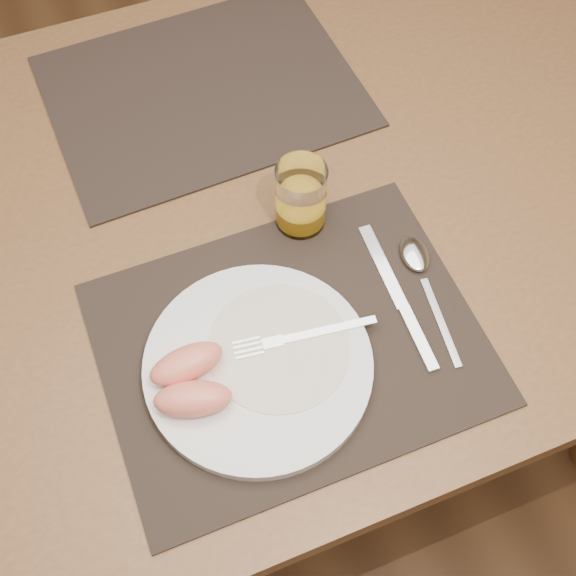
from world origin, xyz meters
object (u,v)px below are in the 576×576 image
Objects in this scene: placemat_near at (291,343)px; plate at (258,365)px; spoon at (418,263)px; table at (241,240)px; placemat_far at (203,91)px; knife at (403,307)px; fork at (293,338)px; juice_glass at (301,199)px.

plate is (-0.05, -0.02, 0.01)m from placemat_near.
plate is 0.25m from spoon.
table is 0.24m from placemat_far.
fork is at bearing 178.28° from knife.
placemat_far is at bearing 99.43° from juice_glass.
fork is (0.00, -0.00, 0.02)m from placemat_near.
fork is (-0.03, -0.44, 0.02)m from placemat_far.
fork reaches higher than table.
table is 0.24m from placemat_near.
placemat_far is 2.34× the size of spoon.
table is 0.25m from fork.
table is 7.29× the size of spoon.
placemat_near is 2.04× the size of knife.
spoon is 0.17m from juice_glass.
fork is at bearing -92.31° from table.
plate reaches higher than knife.
placemat_far is 0.28m from juice_glass.
plate is at bearing -177.31° from knife.
spoon reaches higher than knife.
table is 0.28m from knife.
spoon is at bearing 47.33° from knife.
fork is at bearing -115.13° from juice_glass.
placemat_near is 2.57× the size of fork.
knife is at bearing -68.63° from juice_glass.
fork is 0.79× the size of knife.
fork is 1.74× the size of juice_glass.
fork is at bearing 15.43° from plate.
placemat_near is 0.19m from juice_glass.
juice_glass is (0.07, -0.06, 0.13)m from table.
placemat_near is (-0.01, -0.22, 0.09)m from table.
table is 6.35× the size of knife.
juice_glass is at bearing 54.82° from plate.
placemat_far is at bearing 85.60° from placemat_near.
table is 5.19× the size of plate.
spoon is at bearing 11.97° from placemat_near.
knife is at bearing -3.23° from placemat_near.
placemat_near is 0.02m from fork.
plate is 2.68× the size of juice_glass.
knife is at bearing 2.69° from plate.
plate is (-0.08, -0.46, 0.01)m from placemat_far.
placemat_far is 0.43m from spoon.
knife is (0.14, -0.23, 0.09)m from table.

